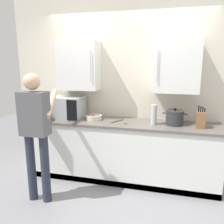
{
  "coord_description": "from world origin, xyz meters",
  "views": [
    {
      "loc": [
        0.64,
        -2.53,
        1.77
      ],
      "look_at": [
        -0.15,
        0.62,
        1.05
      ],
      "focal_mm": 36.59,
      "sensor_mm": 36.0,
      "label": 1
    }
  ],
  "objects_px": {
    "microwave_oven": "(63,107)",
    "person_figure": "(35,127)",
    "knife_block": "(201,119)",
    "wooden_spoon": "(121,122)",
    "fruit_bowl": "(94,117)",
    "thermos_flask": "(154,115)",
    "stock_pot": "(175,118)"
  },
  "relations": [
    {
      "from": "thermos_flask",
      "to": "wooden_spoon",
      "type": "xyz_separation_m",
      "value": [
        -0.47,
        -0.0,
        -0.13
      ]
    },
    {
      "from": "thermos_flask",
      "to": "fruit_bowl",
      "type": "xyz_separation_m",
      "value": [
        -0.9,
        0.05,
        -0.1
      ]
    },
    {
      "from": "microwave_oven",
      "to": "stock_pot",
      "type": "bearing_deg",
      "value": -0.43
    },
    {
      "from": "wooden_spoon",
      "to": "fruit_bowl",
      "type": "height_order",
      "value": "fruit_bowl"
    },
    {
      "from": "wooden_spoon",
      "to": "fruit_bowl",
      "type": "bearing_deg",
      "value": 173.29
    },
    {
      "from": "microwave_oven",
      "to": "fruit_bowl",
      "type": "relative_size",
      "value": 3.25
    },
    {
      "from": "stock_pot",
      "to": "person_figure",
      "type": "height_order",
      "value": "person_figure"
    },
    {
      "from": "microwave_oven",
      "to": "thermos_flask",
      "type": "relative_size",
      "value": 2.8
    },
    {
      "from": "thermos_flask",
      "to": "stock_pot",
      "type": "xyz_separation_m",
      "value": [
        0.29,
        0.05,
        -0.04
      ]
    },
    {
      "from": "microwave_oven",
      "to": "wooden_spoon",
      "type": "xyz_separation_m",
      "value": [
        0.95,
        -0.07,
        -0.16
      ]
    },
    {
      "from": "wooden_spoon",
      "to": "stock_pot",
      "type": "distance_m",
      "value": 0.76
    },
    {
      "from": "thermos_flask",
      "to": "person_figure",
      "type": "distance_m",
      "value": 1.58
    },
    {
      "from": "microwave_oven",
      "to": "person_figure",
      "type": "xyz_separation_m",
      "value": [
        0.04,
        -0.84,
        -0.08
      ]
    },
    {
      "from": "knife_block",
      "to": "person_figure",
      "type": "xyz_separation_m",
      "value": [
        -2.0,
        -0.77,
        -0.03
      ]
    },
    {
      "from": "wooden_spoon",
      "to": "stock_pot",
      "type": "xyz_separation_m",
      "value": [
        0.75,
        0.05,
        0.09
      ]
    },
    {
      "from": "wooden_spoon",
      "to": "person_figure",
      "type": "distance_m",
      "value": 1.2
    },
    {
      "from": "knife_block",
      "to": "wooden_spoon",
      "type": "xyz_separation_m",
      "value": [
        -1.09,
        -0.0,
        -0.1
      ]
    },
    {
      "from": "fruit_bowl",
      "to": "person_figure",
      "type": "height_order",
      "value": "person_figure"
    },
    {
      "from": "stock_pot",
      "to": "wooden_spoon",
      "type": "bearing_deg",
      "value": -175.86
    },
    {
      "from": "stock_pot",
      "to": "fruit_bowl",
      "type": "distance_m",
      "value": 1.19
    },
    {
      "from": "stock_pot",
      "to": "fruit_bowl",
      "type": "height_order",
      "value": "stock_pot"
    },
    {
      "from": "thermos_flask",
      "to": "fruit_bowl",
      "type": "bearing_deg",
      "value": 176.91
    },
    {
      "from": "microwave_oven",
      "to": "wooden_spoon",
      "type": "bearing_deg",
      "value": -4.04
    },
    {
      "from": "stock_pot",
      "to": "person_figure",
      "type": "xyz_separation_m",
      "value": [
        -1.67,
        -0.83,
        -0.02
      ]
    },
    {
      "from": "thermos_flask",
      "to": "wooden_spoon",
      "type": "relative_size",
      "value": 1.13
    },
    {
      "from": "microwave_oven",
      "to": "person_figure",
      "type": "distance_m",
      "value": 0.84
    },
    {
      "from": "wooden_spoon",
      "to": "person_figure",
      "type": "bearing_deg",
      "value": -139.77
    },
    {
      "from": "knife_block",
      "to": "wooden_spoon",
      "type": "relative_size",
      "value": 1.21
    },
    {
      "from": "stock_pot",
      "to": "knife_block",
      "type": "bearing_deg",
      "value": -8.78
    },
    {
      "from": "person_figure",
      "to": "knife_block",
      "type": "bearing_deg",
      "value": 21.16
    },
    {
      "from": "microwave_oven",
      "to": "fruit_bowl",
      "type": "xyz_separation_m",
      "value": [
        0.52,
        -0.02,
        -0.12
      ]
    },
    {
      "from": "wooden_spoon",
      "to": "person_figure",
      "type": "relative_size",
      "value": 0.15
    }
  ]
}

